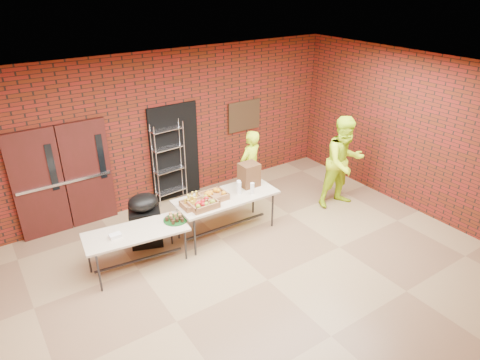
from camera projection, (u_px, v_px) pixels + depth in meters
name	position (u px, v px, depth m)	size (l,w,h in m)	color
room	(271.00, 194.00, 6.29)	(8.08, 7.08, 3.28)	#886849
double_doors	(64.00, 179.00, 7.98)	(1.78, 0.12, 2.10)	#3E1311
dark_doorway	(175.00, 153.00, 9.16)	(1.10, 0.06, 2.10)	black
bronze_plaque	(244.00, 116.00, 9.83)	(0.85, 0.04, 0.70)	#3B2917
wire_rack	(169.00, 163.00, 9.01)	(0.66, 0.22, 1.80)	silver
table_left	(136.00, 234.00, 7.06)	(1.76, 0.91, 0.69)	beige
table_right	(226.00, 199.00, 7.97)	(1.95, 0.85, 0.79)	beige
basket_bananas	(193.00, 204.00, 7.55)	(0.41, 0.32, 0.13)	olive
basket_oranges	(213.00, 196.00, 7.80)	(0.48, 0.38, 0.15)	olive
basket_apples	(203.00, 204.00, 7.53)	(0.49, 0.38, 0.15)	olive
muffin_tray	(175.00, 218.00, 7.33)	(0.42, 0.42, 0.10)	#124417
napkin_box	(115.00, 236.00, 6.86)	(0.19, 0.13, 0.06)	white
coffee_dispenser	(249.00, 175.00, 8.22)	(0.35, 0.31, 0.46)	#56311D
cup_stack_front	(239.00, 188.00, 7.96)	(0.08, 0.08, 0.24)	white
cup_stack_mid	(252.00, 189.00, 7.95)	(0.08, 0.08, 0.23)	white
cup_stack_back	(239.00, 186.00, 8.03)	(0.08, 0.08, 0.23)	white
covered_grill	(145.00, 219.00, 7.74)	(0.68, 0.62, 1.01)	black
volunteer_woman	(250.00, 167.00, 9.06)	(0.59, 0.39, 1.62)	#CEFB1B
volunteer_man	(344.00, 162.00, 8.87)	(0.95, 0.74, 1.96)	#CEFB1B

